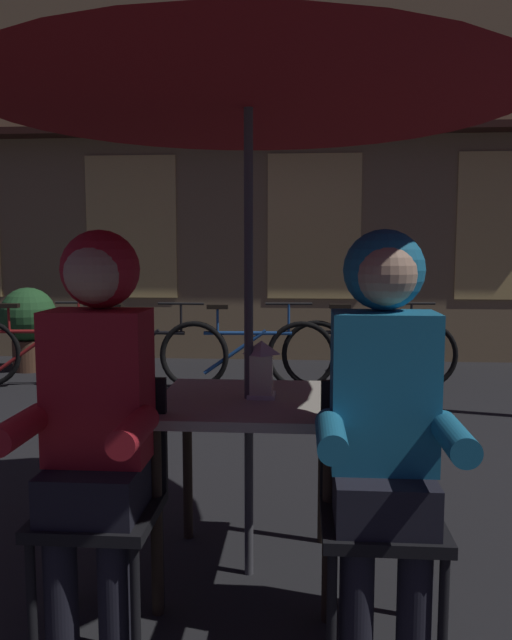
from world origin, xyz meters
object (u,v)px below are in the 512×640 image
cafe_table (249,423)px  patio_umbrella (248,56)px  bicycle_third (247,354)px  lantern (261,368)px  person_left_hooded (96,394)px  chair_right (380,498)px  potted_plant (28,322)px  chair_left (104,490)px  bicycle_nearest (39,352)px  bicycle_second (142,353)px  person_right_hooded (384,399)px  bicycle_fourth (369,353)px

cafe_table → patio_umbrella: 1.42m
patio_umbrella → bicycle_third: size_ratio=1.37×
patio_umbrella → lantern: bearing=20.4°
person_left_hooded → lantern: bearing=40.0°
chair_right → potted_plant: (-3.27, 4.58, 0.05)m
lantern → chair_left: bearing=-143.8°
person_left_hooded → bicycle_third: person_left_hooded is taller
bicycle_nearest → person_left_hooded: bearing=-64.2°
person_left_hooded → patio_umbrella: bearing=41.6°
chair_left → bicycle_third: size_ratio=0.52×
bicycle_nearest → cafe_table: bearing=-55.6°
bicycle_second → potted_plant: potted_plant is taller
patio_umbrella → person_left_hooded: size_ratio=1.65×
chair_left → potted_plant: 5.13m
person_right_hooded → bicycle_second: (-1.80, 3.84, -0.50)m
chair_right → bicycle_third: size_ratio=0.52×
bicycle_nearest → bicycle_second: same height
bicycle_fourth → cafe_table: bearing=-103.4°
lantern → bicycle_second: 3.70m
potted_plant → bicycle_nearest: bearing=-60.1°
person_left_hooded → bicycle_third: (0.17, 3.86, -0.50)m
person_right_hooded → bicycle_third: bearing=101.5°
chair_left → bicycle_second: (-0.84, 3.78, -0.14)m
cafe_table → chair_left: 0.62m
chair_right → potted_plant: 5.63m
bicycle_third → potted_plant: potted_plant is taller
bicycle_nearest → chair_right: bearing=-53.3°
bicycle_nearest → bicycle_second: 1.01m
potted_plant → person_left_hooded: bearing=-63.5°
person_left_hooded → potted_plant: (-2.31, 4.64, -0.30)m
person_right_hooded → bicycle_second: 4.27m
patio_umbrella → person_right_hooded: bearing=-41.6°
lantern → bicycle_nearest: size_ratio=0.14×
bicycle_second → potted_plant: size_ratio=1.83×
chair_right → patio_umbrella: bearing=142.5°
lantern → bicycle_second: bearing=112.1°
lantern → bicycle_third: size_ratio=0.14×
person_left_hooded → bicycle_nearest: size_ratio=0.83×
person_left_hooded → potted_plant: person_left_hooded is taller
chair_left → bicycle_fourth: size_ratio=0.52×
person_right_hooded → bicycle_nearest: person_right_hooded is taller
chair_right → person_right_hooded: 0.36m
cafe_table → patio_umbrella: (0.00, 0.00, 1.42)m
patio_umbrella → chair_right: (0.48, -0.37, -1.57)m
bicycle_fourth → potted_plant: bearing=169.9°
bicycle_second → person_right_hooded: bearing=-64.8°
lantern → chair_right: 0.69m
person_right_hooded → chair_right: bearing=90.0°
bicycle_nearest → person_right_hooded: bearing=-53.7°
patio_umbrella → chair_right: size_ratio=2.66×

